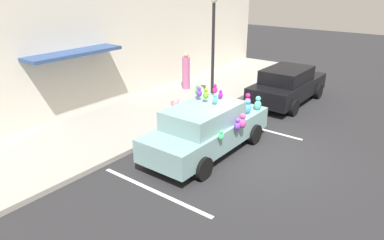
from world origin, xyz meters
name	(u,v)px	position (x,y,z in m)	size (l,w,h in m)	color
ground_plane	(252,155)	(0.00, 0.00, 0.00)	(60.00, 60.00, 0.00)	#262628
sidewalk	(136,117)	(0.00, 5.00, 0.07)	(24.00, 4.00, 0.15)	gray
storefront_building	(92,29)	(-0.01, 7.14, 3.19)	(24.00, 1.25, 6.40)	beige
parking_stripe_front	(254,127)	(2.01, 1.00, 0.00)	(0.12, 3.60, 0.01)	silver
parking_stripe_rear	(154,191)	(-3.26, 1.00, 0.00)	(0.12, 3.60, 0.01)	silver
plush_covered_car	(207,128)	(-0.65, 1.22, 0.80)	(4.58, 2.04, 2.01)	#759B9C
parked_sedan_behind	(287,85)	(5.32, 1.26, 0.79)	(4.44, 1.98, 1.54)	black
teddy_bear_on_sidewalk	(175,110)	(0.53, 3.49, 0.53)	(0.43, 0.36, 0.82)	pink
street_lamp_post	(213,41)	(2.93, 3.50, 2.74)	(0.28, 0.28, 4.28)	black
pedestrian_near_shopfront	(186,72)	(3.99, 5.72, 0.94)	(0.36, 0.36, 1.70)	#AA5786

